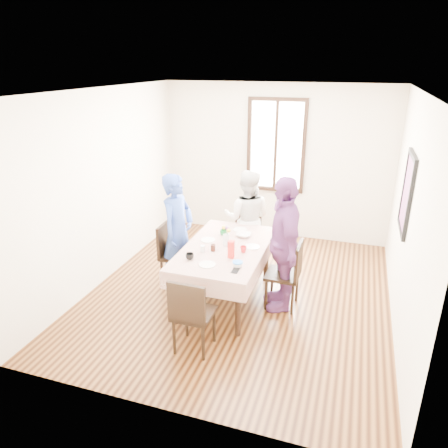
# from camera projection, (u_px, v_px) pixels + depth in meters

# --- Properties ---
(ground) EXTENTS (4.50, 4.50, 0.00)m
(ground) POSITION_uv_depth(u_px,v_px,m) (239.00, 292.00, 5.85)
(ground) COLOR black
(ground) RESTS_ON ground
(back_wall) EXTENTS (4.00, 0.00, 4.00)m
(back_wall) POSITION_uv_depth(u_px,v_px,m) (276.00, 163.00, 7.35)
(back_wall) COLOR beige
(back_wall) RESTS_ON ground
(right_wall) EXTENTS (0.00, 4.50, 4.50)m
(right_wall) POSITION_uv_depth(u_px,v_px,m) (409.00, 217.00, 4.78)
(right_wall) COLOR beige
(right_wall) RESTS_ON ground
(window_frame) EXTENTS (1.02, 0.06, 1.62)m
(window_frame) POSITION_uv_depth(u_px,v_px,m) (276.00, 146.00, 7.22)
(window_frame) COLOR black
(window_frame) RESTS_ON back_wall
(window_pane) EXTENTS (0.90, 0.02, 1.50)m
(window_pane) POSITION_uv_depth(u_px,v_px,m) (276.00, 146.00, 7.23)
(window_pane) COLOR white
(window_pane) RESTS_ON back_wall
(art_poster) EXTENTS (0.04, 0.76, 0.96)m
(art_poster) POSITION_uv_depth(u_px,v_px,m) (407.00, 193.00, 4.98)
(art_poster) COLOR red
(art_poster) RESTS_ON right_wall
(dining_table) EXTENTS (0.92, 1.63, 0.75)m
(dining_table) POSITION_uv_depth(u_px,v_px,m) (225.00, 273.00, 5.58)
(dining_table) COLOR black
(dining_table) RESTS_ON ground
(tablecloth) EXTENTS (1.04, 1.75, 0.01)m
(tablecloth) POSITION_uv_depth(u_px,v_px,m) (225.00, 247.00, 5.44)
(tablecloth) COLOR #611104
(tablecloth) RESTS_ON dining_table
(chair_left) EXTENTS (0.43, 0.43, 0.91)m
(chair_left) POSITION_uv_depth(u_px,v_px,m) (177.00, 255.00, 5.90)
(chair_left) COLOR black
(chair_left) RESTS_ON ground
(chair_right) EXTENTS (0.43, 0.43, 0.91)m
(chair_right) POSITION_uv_depth(u_px,v_px,m) (283.00, 274.00, 5.37)
(chair_right) COLOR black
(chair_right) RESTS_ON ground
(chair_far) EXTENTS (0.48, 0.48, 0.91)m
(chair_far) POSITION_uv_depth(u_px,v_px,m) (247.00, 236.00, 6.54)
(chair_far) COLOR black
(chair_far) RESTS_ON ground
(chair_near) EXTENTS (0.43, 0.43, 0.91)m
(chair_near) POSITION_uv_depth(u_px,v_px,m) (194.00, 313.00, 4.56)
(chair_near) COLOR black
(chair_near) RESTS_ON ground
(person_left) EXTENTS (0.48, 0.65, 1.64)m
(person_left) POSITION_uv_depth(u_px,v_px,m) (177.00, 232.00, 5.76)
(person_left) COLOR #2C489A
(person_left) RESTS_ON ground
(person_far) EXTENTS (0.79, 0.65, 1.53)m
(person_far) POSITION_uv_depth(u_px,v_px,m) (247.00, 218.00, 6.41)
(person_far) COLOR silver
(person_far) RESTS_ON ground
(person_right) EXTENTS (0.77, 1.12, 1.76)m
(person_right) POSITION_uv_depth(u_px,v_px,m) (283.00, 244.00, 5.23)
(person_right) COLOR #703776
(person_right) RESTS_ON ground
(mug_black) EXTENTS (0.12, 0.12, 0.08)m
(mug_black) POSITION_uv_depth(u_px,v_px,m) (190.00, 256.00, 5.08)
(mug_black) COLOR black
(mug_black) RESTS_ON tablecloth
(mug_flag) EXTENTS (0.12, 0.12, 0.08)m
(mug_flag) POSITION_uv_depth(u_px,v_px,m) (243.00, 249.00, 5.27)
(mug_flag) COLOR red
(mug_flag) RESTS_ON tablecloth
(mug_green) EXTENTS (0.13, 0.13, 0.08)m
(mug_green) POSITION_uv_depth(u_px,v_px,m) (223.00, 233.00, 5.79)
(mug_green) COLOR #0C7226
(mug_green) RESTS_ON tablecloth
(serving_bowl) EXTENTS (0.23, 0.23, 0.05)m
(serving_bowl) POSITION_uv_depth(u_px,v_px,m) (244.00, 235.00, 5.74)
(serving_bowl) COLOR white
(serving_bowl) RESTS_ON tablecloth
(juice_carton) EXTENTS (0.07, 0.07, 0.22)m
(juice_carton) POSITION_uv_depth(u_px,v_px,m) (231.00, 249.00, 5.10)
(juice_carton) COLOR red
(juice_carton) RESTS_ON tablecloth
(butter_tub) EXTENTS (0.10, 0.10, 0.05)m
(butter_tub) POSITION_uv_depth(u_px,v_px,m) (238.00, 265.00, 4.91)
(butter_tub) COLOR white
(butter_tub) RESTS_ON tablecloth
(jam_jar) EXTENTS (0.06, 0.06, 0.08)m
(jam_jar) POSITION_uv_depth(u_px,v_px,m) (213.00, 248.00, 5.30)
(jam_jar) COLOR black
(jam_jar) RESTS_ON tablecloth
(drinking_glass) EXTENTS (0.06, 0.06, 0.09)m
(drinking_glass) POSITION_uv_depth(u_px,v_px,m) (203.00, 249.00, 5.27)
(drinking_glass) COLOR silver
(drinking_glass) RESTS_ON tablecloth
(smartphone) EXTENTS (0.08, 0.15, 0.01)m
(smartphone) POSITION_uv_depth(u_px,v_px,m) (236.00, 270.00, 4.82)
(smartphone) COLOR black
(smartphone) RESTS_ON tablecloth
(flower_vase) EXTENTS (0.08, 0.08, 0.16)m
(flower_vase) POSITION_uv_depth(u_px,v_px,m) (226.00, 240.00, 5.44)
(flower_vase) COLOR silver
(flower_vase) RESTS_ON tablecloth
(plate_left) EXTENTS (0.20, 0.20, 0.01)m
(plate_left) POSITION_uv_depth(u_px,v_px,m) (208.00, 240.00, 5.63)
(plate_left) COLOR white
(plate_left) RESTS_ON tablecloth
(plate_right) EXTENTS (0.20, 0.20, 0.01)m
(plate_right) POSITION_uv_depth(u_px,v_px,m) (252.00, 247.00, 5.42)
(plate_right) COLOR white
(plate_right) RESTS_ON tablecloth
(plate_far) EXTENTS (0.20, 0.20, 0.01)m
(plate_far) POSITION_uv_depth(u_px,v_px,m) (240.00, 230.00, 5.97)
(plate_far) COLOR white
(plate_far) RESTS_ON tablecloth
(plate_near) EXTENTS (0.20, 0.20, 0.01)m
(plate_near) POSITION_uv_depth(u_px,v_px,m) (207.00, 265.00, 4.95)
(plate_near) COLOR white
(plate_near) RESTS_ON tablecloth
(butter_lid) EXTENTS (0.12, 0.12, 0.01)m
(butter_lid) POSITION_uv_depth(u_px,v_px,m) (238.00, 262.00, 4.89)
(butter_lid) COLOR blue
(butter_lid) RESTS_ON butter_tub
(flower_bunch) EXTENTS (0.09, 0.09, 0.10)m
(flower_bunch) POSITION_uv_depth(u_px,v_px,m) (226.00, 231.00, 5.39)
(flower_bunch) COLOR yellow
(flower_bunch) RESTS_ON flower_vase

